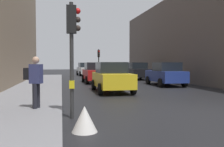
{
  "coord_description": "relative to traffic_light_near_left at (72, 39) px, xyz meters",
  "views": [
    {
      "loc": [
        -5.16,
        -7.44,
        1.71
      ],
      "look_at": [
        -2.17,
        7.16,
        1.07
      ],
      "focal_mm": 39.53,
      "sensor_mm": 36.0,
      "label": 1
    }
  ],
  "objects": [
    {
      "name": "ground_plane",
      "position": [
        4.83,
        -0.2,
        -2.45
      ],
      "size": [
        120.0,
        120.0,
        0.0
      ],
      "primitive_type": "plane",
      "color": "black"
    },
    {
      "name": "sidewalk_kerb",
      "position": [
        -1.9,
        5.8,
        -2.37
      ],
      "size": [
        3.15,
        40.0,
        0.16
      ],
      "primitive_type": "cube",
      "color": "gray",
      "rests_on": "ground"
    },
    {
      "name": "building_facade_right",
      "position": [
        15.99,
        15.01,
        1.63
      ],
      "size": [
        12.0,
        28.53,
        8.16
      ],
      "primitive_type": "cube",
      "color": "#5B514C",
      "rests_on": "ground"
    },
    {
      "name": "traffic_light_near_left",
      "position": [
        0.0,
        0.0,
        0.0
      ],
      "size": [
        0.43,
        0.25,
        3.55
      ],
      "color": "#2D2D2D",
      "rests_on": "ground"
    },
    {
      "name": "traffic_light_far_median",
      "position": [
        4.01,
        21.4,
        -0.14
      ],
      "size": [
        0.25,
        0.43,
        3.35
      ],
      "color": "#2D2D2D",
      "rests_on": "ground"
    },
    {
      "name": "car_yellow_taxi",
      "position": [
        2.57,
        6.6,
        -1.57
      ],
      "size": [
        2.04,
        4.21,
        1.76
      ],
      "color": "yellow",
      "rests_on": "ground"
    },
    {
      "name": "car_white_compact",
      "position": [
        2.85,
        26.04,
        -1.57
      ],
      "size": [
        2.27,
        4.33,
        1.76
      ],
      "color": "silver",
      "rests_on": "ground"
    },
    {
      "name": "car_dark_suv",
      "position": [
        7.33,
        16.95,
        -1.57
      ],
      "size": [
        2.03,
        4.21,
        1.76
      ],
      "color": "black",
      "rests_on": "ground"
    },
    {
      "name": "car_red_sedan",
      "position": [
        2.52,
        13.55,
        -1.57
      ],
      "size": [
        2.09,
        4.24,
        1.76
      ],
      "color": "red",
      "rests_on": "ground"
    },
    {
      "name": "car_blue_van",
      "position": [
        7.4,
        9.83,
        -1.57
      ],
      "size": [
        2.07,
        4.23,
        1.76
      ],
      "color": "navy",
      "rests_on": "ground"
    },
    {
      "name": "pedestrian_with_grey_backpack",
      "position": [
        -1.23,
        1.12,
        -1.29
      ],
      "size": [
        0.66,
        0.48,
        1.77
      ],
      "color": "black",
      "rests_on": "sidewalk_kerb"
    },
    {
      "name": "warning_sign_triangle",
      "position": [
        0.22,
        -1.59,
        -2.13
      ],
      "size": [
        0.64,
        0.64,
        0.65
      ],
      "primitive_type": "cone",
      "color": "silver",
      "rests_on": "ground"
    }
  ]
}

